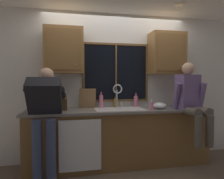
% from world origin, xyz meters
% --- Properties ---
extents(back_wall, '(5.32, 0.12, 2.55)m').
position_xyz_m(back_wall, '(0.00, 0.06, 1.27)').
color(back_wall, silver).
rests_on(back_wall, floor).
extents(ceiling_downlight_right, '(0.14, 0.14, 0.01)m').
position_xyz_m(ceiling_downlight_right, '(0.88, -0.60, 2.54)').
color(ceiling_downlight_right, '#FFEAB2').
extents(window_glass, '(1.10, 0.02, 0.95)m').
position_xyz_m(window_glass, '(0.00, -0.01, 1.52)').
color(window_glass, black).
extents(window_frame_top, '(1.17, 0.02, 0.04)m').
position_xyz_m(window_frame_top, '(0.00, -0.02, 2.02)').
color(window_frame_top, brown).
extents(window_frame_bottom, '(1.17, 0.02, 0.04)m').
position_xyz_m(window_frame_bottom, '(0.00, -0.02, 1.03)').
color(window_frame_bottom, brown).
extents(window_frame_left, '(0.03, 0.02, 0.95)m').
position_xyz_m(window_frame_left, '(-0.57, -0.02, 1.52)').
color(window_frame_left, brown).
extents(window_frame_right, '(0.03, 0.02, 0.95)m').
position_xyz_m(window_frame_right, '(0.57, -0.02, 1.52)').
color(window_frame_right, brown).
extents(window_mullion_center, '(0.02, 0.02, 0.95)m').
position_xyz_m(window_mullion_center, '(0.00, -0.02, 1.52)').
color(window_mullion_center, brown).
extents(lower_cabinet_run, '(2.92, 0.58, 0.88)m').
position_xyz_m(lower_cabinet_run, '(0.00, -0.29, 0.44)').
color(lower_cabinet_run, brown).
rests_on(lower_cabinet_run, floor).
extents(countertop, '(2.98, 0.62, 0.04)m').
position_xyz_m(countertop, '(0.00, -0.31, 0.90)').
color(countertop, slate).
rests_on(countertop, lower_cabinet_run).
extents(dishwasher_front, '(0.60, 0.02, 0.74)m').
position_xyz_m(dishwasher_front, '(-0.65, -0.61, 0.46)').
color(dishwasher_front, white).
extents(upper_cabinet_left, '(0.60, 0.36, 0.72)m').
position_xyz_m(upper_cabinet_left, '(-0.88, -0.17, 1.86)').
color(upper_cabinet_left, olive).
extents(upper_cabinet_right, '(0.60, 0.36, 0.72)m').
position_xyz_m(upper_cabinet_right, '(0.88, -0.17, 1.86)').
color(upper_cabinet_right, olive).
extents(sink, '(0.80, 0.46, 0.21)m').
position_xyz_m(sink, '(0.00, -0.30, 0.82)').
color(sink, silver).
rests_on(sink, lower_cabinet_run).
extents(faucet, '(0.18, 0.09, 0.40)m').
position_xyz_m(faucet, '(0.01, -0.12, 1.17)').
color(faucet, silver).
rests_on(faucet, countertop).
extents(person_standing, '(0.53, 0.68, 1.57)m').
position_xyz_m(person_standing, '(-1.12, -0.62, 0.96)').
color(person_standing, '#384260').
rests_on(person_standing, floor).
extents(person_sitting_on_counter, '(0.54, 0.65, 1.26)m').
position_xyz_m(person_sitting_on_counter, '(1.11, -0.57, 1.10)').
color(person_sitting_on_counter, '#595147').
rests_on(person_sitting_on_counter, countertop).
extents(knife_block, '(0.12, 0.18, 0.32)m').
position_xyz_m(knife_block, '(-0.90, -0.28, 1.03)').
color(knife_block, brown).
rests_on(knife_block, countertop).
extents(cutting_board, '(0.27, 0.09, 0.33)m').
position_xyz_m(cutting_board, '(-0.51, -0.08, 1.08)').
color(cutting_board, '#997047').
rests_on(cutting_board, countertop).
extents(mixing_bowl, '(0.22, 0.22, 0.11)m').
position_xyz_m(mixing_bowl, '(0.65, -0.41, 0.97)').
color(mixing_bowl, silver).
rests_on(mixing_bowl, countertop).
extents(soap_dispenser, '(0.06, 0.07, 0.17)m').
position_xyz_m(soap_dispenser, '(0.47, -0.49, 0.98)').
color(soap_dispenser, pink).
rests_on(soap_dispenser, countertop).
extents(bottle_green_glass, '(0.07, 0.07, 0.25)m').
position_xyz_m(bottle_green_glass, '(0.34, -0.09, 1.02)').
color(bottle_green_glass, pink).
rests_on(bottle_green_glass, countertop).
extents(bottle_tall_clear, '(0.06, 0.06, 0.20)m').
position_xyz_m(bottle_tall_clear, '(-0.03, -0.09, 1.00)').
color(bottle_tall_clear, olive).
rests_on(bottle_tall_clear, countertop).
extents(bottle_amber_small, '(0.07, 0.07, 0.28)m').
position_xyz_m(bottle_amber_small, '(-0.28, -0.09, 1.04)').
color(bottle_amber_small, pink).
rests_on(bottle_amber_small, countertop).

